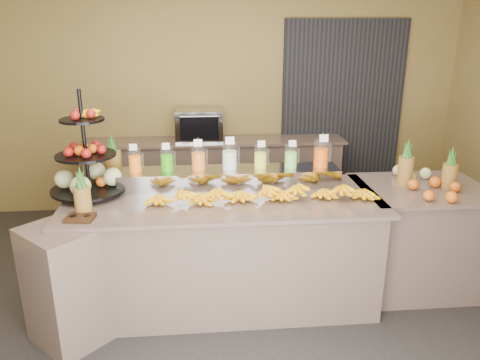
{
  "coord_description": "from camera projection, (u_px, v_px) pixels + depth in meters",
  "views": [
    {
      "loc": [
        -0.18,
        -3.17,
        2.25
      ],
      "look_at": [
        0.13,
        0.3,
        1.07
      ],
      "focal_mm": 35.0,
      "sensor_mm": 36.0,
      "label": 1
    }
  ],
  "objects": [
    {
      "name": "ground",
      "position": [
        227.0,
        320.0,
        3.73
      ],
      "size": [
        6.0,
        6.0,
        0.0
      ],
      "primitive_type": "plane",
      "color": "black",
      "rests_on": "ground"
    },
    {
      "name": "room_envelope",
      "position": [
        241.0,
        70.0,
        3.89
      ],
      "size": [
        6.04,
        5.02,
        2.82
      ],
      "color": "olive",
      "rests_on": "ground"
    },
    {
      "name": "buffet_counter",
      "position": [
        210.0,
        253.0,
        3.82
      ],
      "size": [
        2.75,
        1.25,
        0.93
      ],
      "color": "gray",
      "rests_on": "ground"
    },
    {
      "name": "right_counter",
      "position": [
        417.0,
        237.0,
        4.1
      ],
      "size": [
        1.08,
        0.88,
        0.93
      ],
      "color": "gray",
      "rests_on": "ground"
    },
    {
      "name": "back_ledge",
      "position": [
        215.0,
        177.0,
        5.7
      ],
      "size": [
        3.1,
        0.55,
        0.93
      ],
      "color": "gray",
      "rests_on": "ground"
    },
    {
      "name": "pitcher_tray",
      "position": [
        230.0,
        177.0,
        3.96
      ],
      "size": [
        1.85,
        0.3,
        0.15
      ],
      "primitive_type": "cube",
      "color": "gray",
      "rests_on": "buffet_counter"
    },
    {
      "name": "juice_pitcher_orange_a",
      "position": [
        135.0,
        162.0,
        3.84
      ],
      "size": [
        0.11,
        0.11,
        0.26
      ],
      "color": "silver",
      "rests_on": "pitcher_tray"
    },
    {
      "name": "juice_pitcher_green",
      "position": [
        167.0,
        161.0,
        3.86
      ],
      "size": [
        0.11,
        0.11,
        0.26
      ],
      "color": "silver",
      "rests_on": "pitcher_tray"
    },
    {
      "name": "juice_pitcher_orange_b",
      "position": [
        198.0,
        159.0,
        3.88
      ],
      "size": [
        0.12,
        0.12,
        0.28
      ],
      "color": "silver",
      "rests_on": "pitcher_tray"
    },
    {
      "name": "juice_pitcher_milk",
      "position": [
        230.0,
        157.0,
        3.9
      ],
      "size": [
        0.12,
        0.13,
        0.3
      ],
      "color": "silver",
      "rests_on": "pitcher_tray"
    },
    {
      "name": "juice_pitcher_lemon",
      "position": [
        260.0,
        158.0,
        3.93
      ],
      "size": [
        0.11,
        0.11,
        0.26
      ],
      "color": "silver",
      "rests_on": "pitcher_tray"
    },
    {
      "name": "juice_pitcher_lime",
      "position": [
        291.0,
        158.0,
        3.95
      ],
      "size": [
        0.11,
        0.11,
        0.26
      ],
      "color": "silver",
      "rests_on": "pitcher_tray"
    },
    {
      "name": "juice_pitcher_orange_c",
      "position": [
        321.0,
        155.0,
        3.97
      ],
      "size": [
        0.13,
        0.13,
        0.31
      ],
      "color": "silver",
      "rests_on": "pitcher_tray"
    },
    {
      "name": "banana_heap",
      "position": [
        261.0,
        191.0,
        3.67
      ],
      "size": [
        1.84,
        0.17,
        0.15
      ],
      "color": "#FAB40C",
      "rests_on": "buffet_counter"
    },
    {
      "name": "fruit_stand",
      "position": [
        92.0,
        169.0,
        3.72
      ],
      "size": [
        0.77,
        0.77,
        0.85
      ],
      "rotation": [
        0.0,
        0.0,
        -0.35
      ],
      "color": "black",
      "rests_on": "buffet_counter"
    },
    {
      "name": "condiment_caddy",
      "position": [
        80.0,
        218.0,
        3.3
      ],
      "size": [
        0.21,
        0.17,
        0.03
      ],
      "primitive_type": "cube",
      "rotation": [
        0.0,
        0.0,
        -0.14
      ],
      "color": "black",
      "rests_on": "buffet_counter"
    },
    {
      "name": "pineapple_left_a",
      "position": [
        82.0,
        197.0,
        3.36
      ],
      "size": [
        0.12,
        0.12,
        0.36
      ],
      "rotation": [
        0.0,
        0.0,
        -0.19
      ],
      "color": "brown",
      "rests_on": "buffet_counter"
    },
    {
      "name": "pineapple_left_b",
      "position": [
        113.0,
        163.0,
        4.05
      ],
      "size": [
        0.15,
        0.15,
        0.43
      ],
      "rotation": [
        0.0,
        0.0,
        0.1
      ],
      "color": "brown",
      "rests_on": "buffet_counter"
    },
    {
      "name": "right_fruit_pile",
      "position": [
        430.0,
        181.0,
        3.85
      ],
      "size": [
        0.47,
        0.45,
        0.25
      ],
      "color": "brown",
      "rests_on": "right_counter"
    },
    {
      "name": "oven_warmer",
      "position": [
        199.0,
        125.0,
        5.48
      ],
      "size": [
        0.55,
        0.39,
        0.36
      ],
      "primitive_type": "cube",
      "rotation": [
        0.0,
        0.0,
        -0.02
      ],
      "color": "gray",
      "rests_on": "back_ledge"
    }
  ]
}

